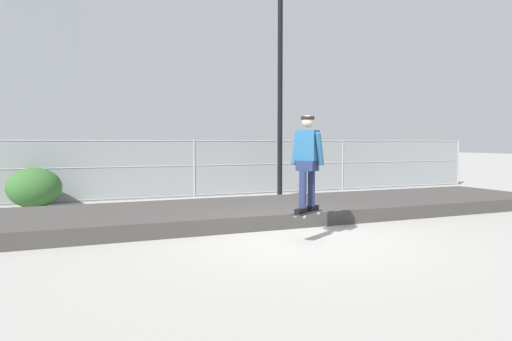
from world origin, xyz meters
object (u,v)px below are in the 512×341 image
at_px(skater, 307,158).
at_px(street_lamp, 280,48).
at_px(shrub_left, 34,188).
at_px(shrub_center, 35,191).
at_px(parked_car_near, 43,168).
at_px(parked_car_mid, 231,165).
at_px(skateboard, 307,213).

distance_m(skater, street_lamp, 7.57).
xyz_separation_m(shrub_left, shrub_center, (0.01, 0.12, -0.10)).
relative_size(parked_car_near, shrub_left, 3.15).
bearing_deg(shrub_left, street_lamp, -2.01).
bearing_deg(street_lamp, skater, -111.55).
bearing_deg(skater, parked_car_mid, 77.65).
relative_size(street_lamp, parked_car_mid, 1.77).
xyz_separation_m(skateboard, parked_car_near, (-4.61, 10.96, 0.33)).
bearing_deg(skateboard, parked_car_mid, 77.65).
xyz_separation_m(street_lamp, parked_car_mid, (-0.20, 4.18, -3.93)).
bearing_deg(skateboard, shrub_center, 124.95).
height_order(street_lamp, parked_car_mid, street_lamp).
bearing_deg(shrub_left, parked_car_mid, 29.29).
bearing_deg(street_lamp, shrub_left, 177.99).
bearing_deg(parked_car_mid, skateboard, -102.35).
bearing_deg(parked_car_mid, street_lamp, -87.25).
height_order(street_lamp, shrub_left, street_lamp).
distance_m(street_lamp, shrub_left, 8.36).
relative_size(skateboard, parked_car_near, 0.18).
bearing_deg(shrub_left, parked_car_near, 88.82).
distance_m(parked_car_near, parked_car_mid, 6.93).
distance_m(parked_car_near, shrub_left, 4.37).
height_order(shrub_left, shrub_center, shrub_left).
height_order(parked_car_near, parked_car_mid, same).
bearing_deg(street_lamp, parked_car_mid, 92.75).
height_order(skateboard, skater, skater).
xyz_separation_m(skater, parked_car_near, (-4.61, 10.96, -0.66)).
distance_m(skater, parked_car_mid, 10.80).
bearing_deg(skateboard, shrub_left, 125.46).
relative_size(skater, street_lamp, 0.22).
distance_m(skater, shrub_center, 8.26).
xyz_separation_m(skateboard, parked_car_mid, (2.31, 10.53, 0.33)).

